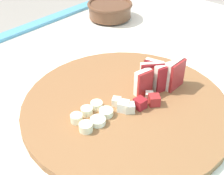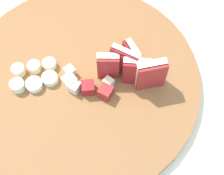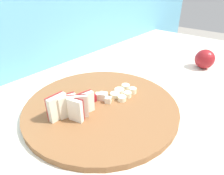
{
  "view_description": "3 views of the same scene",
  "coord_description": "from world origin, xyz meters",
  "px_view_note": "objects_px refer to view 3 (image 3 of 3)",
  "views": [
    {
      "loc": [
        0.24,
        0.36,
        1.28
      ],
      "look_at": [
        -0.11,
        0.05,
        0.95
      ],
      "focal_mm": 48.38,
      "sensor_mm": 36.0,
      "label": 1
    },
    {
      "loc": [
        -0.12,
        0.34,
        1.39
      ],
      "look_at": [
        -0.17,
        0.1,
        0.91
      ],
      "focal_mm": 51.85,
      "sensor_mm": 36.0,
      "label": 2
    },
    {
      "loc": [
        -0.45,
        -0.24,
        1.21
      ],
      "look_at": [
        -0.09,
        0.06,
        0.95
      ],
      "focal_mm": 31.51,
      "sensor_mm": 36.0,
      "label": 3
    }
  ],
  "objects_px": {
    "whole_apple": "(205,59)",
    "apple_wedge_fan": "(72,106)",
    "apple_dice_pile": "(94,99)",
    "cutting_board": "(101,106)",
    "banana_slice_rows": "(124,92)"
  },
  "relations": [
    {
      "from": "cutting_board",
      "to": "apple_wedge_fan",
      "type": "relative_size",
      "value": 3.87
    },
    {
      "from": "banana_slice_rows",
      "to": "whole_apple",
      "type": "distance_m",
      "value": 0.4
    },
    {
      "from": "apple_wedge_fan",
      "to": "apple_dice_pile",
      "type": "distance_m",
      "value": 0.08
    },
    {
      "from": "apple_dice_pile",
      "to": "whole_apple",
      "type": "height_order",
      "value": "whole_apple"
    },
    {
      "from": "whole_apple",
      "to": "banana_slice_rows",
      "type": "bearing_deg",
      "value": 164.63
    },
    {
      "from": "apple_wedge_fan",
      "to": "apple_dice_pile",
      "type": "height_order",
      "value": "apple_wedge_fan"
    },
    {
      "from": "whole_apple",
      "to": "apple_wedge_fan",
      "type": "bearing_deg",
      "value": 165.64
    },
    {
      "from": "cutting_board",
      "to": "whole_apple",
      "type": "distance_m",
      "value": 0.48
    },
    {
      "from": "apple_dice_pile",
      "to": "apple_wedge_fan",
      "type": "bearing_deg",
      "value": -176.42
    },
    {
      "from": "apple_wedge_fan",
      "to": "whole_apple",
      "type": "xyz_separation_m",
      "value": [
        0.55,
        -0.14,
        -0.01
      ]
    },
    {
      "from": "cutting_board",
      "to": "banana_slice_rows",
      "type": "relative_size",
      "value": 5.05
    },
    {
      "from": "cutting_board",
      "to": "banana_slice_rows",
      "type": "xyz_separation_m",
      "value": [
        0.08,
        -0.02,
        0.01
      ]
    },
    {
      "from": "apple_wedge_fan",
      "to": "apple_dice_pile",
      "type": "relative_size",
      "value": 1.23
    },
    {
      "from": "whole_apple",
      "to": "apple_dice_pile",
      "type": "bearing_deg",
      "value": 162.78
    },
    {
      "from": "cutting_board",
      "to": "apple_dice_pile",
      "type": "relative_size",
      "value": 4.74
    }
  ]
}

